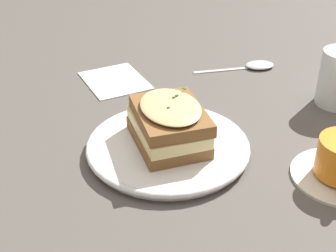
# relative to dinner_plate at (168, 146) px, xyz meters

# --- Properties ---
(ground_plane) EXTENTS (2.40, 2.40, 0.00)m
(ground_plane) POSITION_rel_dinner_plate_xyz_m (-0.02, -0.01, -0.01)
(ground_plane) COLOR #514C47
(dinner_plate) EXTENTS (0.24, 0.24, 0.02)m
(dinner_plate) POSITION_rel_dinner_plate_xyz_m (0.00, 0.00, 0.00)
(dinner_plate) COLOR white
(dinner_plate) RESTS_ON ground_plane
(sandwich) EXTENTS (0.14, 0.13, 0.06)m
(sandwich) POSITION_rel_dinner_plate_xyz_m (0.00, 0.00, 0.04)
(sandwich) COLOR brown
(sandwich) RESTS_ON dinner_plate
(spoon) EXTENTS (0.09, 0.16, 0.01)m
(spoon) POSITION_rel_dinner_plate_xyz_m (-0.14, 0.31, -0.00)
(spoon) COLOR silver
(spoon) RESTS_ON ground_plane
(napkin) EXTENTS (0.14, 0.12, 0.00)m
(napkin) POSITION_rel_dinner_plate_xyz_m (-0.25, 0.05, -0.01)
(napkin) COLOR white
(napkin) RESTS_ON ground_plane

